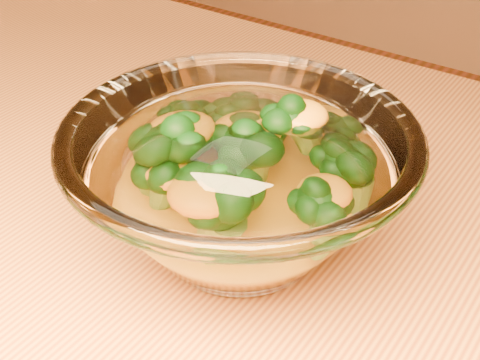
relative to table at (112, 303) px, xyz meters
name	(u,v)px	position (x,y,z in m)	size (l,w,h in m)	color
table	(112,303)	(0.00, 0.00, 0.00)	(1.20, 0.80, 0.75)	#B37635
glass_bowl	(240,186)	(0.12, 0.03, 0.16)	(0.24, 0.24, 0.11)	white
cheese_sauce	(240,212)	(0.12, 0.03, 0.13)	(0.12, 0.12, 0.03)	orange
broccoli_heap	(240,163)	(0.11, 0.04, 0.17)	(0.16, 0.16, 0.08)	black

